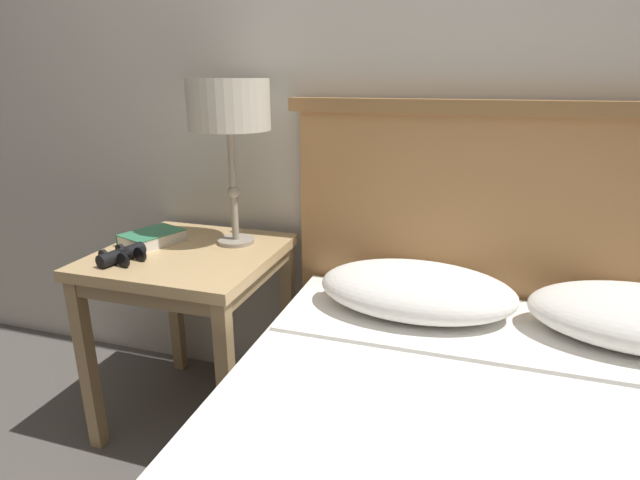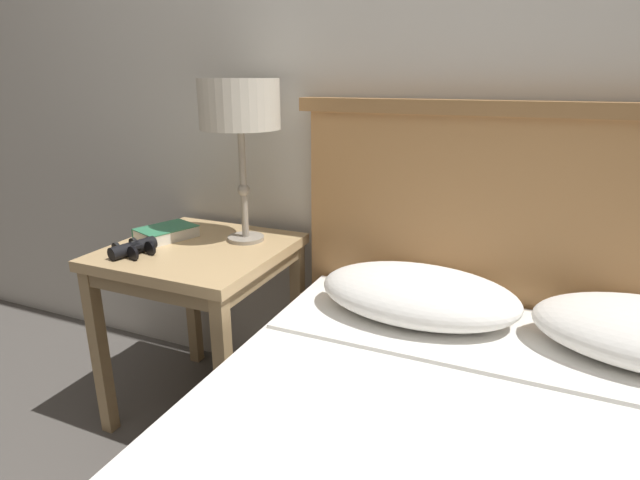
% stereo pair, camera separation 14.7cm
% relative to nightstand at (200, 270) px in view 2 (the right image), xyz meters
% --- Properties ---
extents(wall_back, '(8.00, 0.06, 2.60)m').
position_rel_nightstand_xyz_m(wall_back, '(0.51, 0.36, 0.73)').
color(wall_back, beige).
rests_on(wall_back, ground_plane).
extents(nightstand, '(0.58, 0.58, 0.66)m').
position_rel_nightstand_xyz_m(nightstand, '(0.00, 0.00, 0.00)').
color(nightstand, tan).
rests_on(nightstand, ground_plane).
extents(table_lamp, '(0.27, 0.27, 0.56)m').
position_rel_nightstand_xyz_m(table_lamp, '(0.12, 0.13, 0.55)').
color(table_lamp, gray).
rests_on(table_lamp, nightstand).
extents(book_on_nightstand, '(0.20, 0.23, 0.04)m').
position_rel_nightstand_xyz_m(book_on_nightstand, '(-0.16, 0.03, 0.11)').
color(book_on_nightstand, silver).
rests_on(book_on_nightstand, nightstand).
extents(binoculars_pair, '(0.15, 0.16, 0.05)m').
position_rel_nightstand_xyz_m(binoculars_pair, '(-0.14, -0.16, 0.11)').
color(binoculars_pair, black).
rests_on(binoculars_pair, nightstand).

